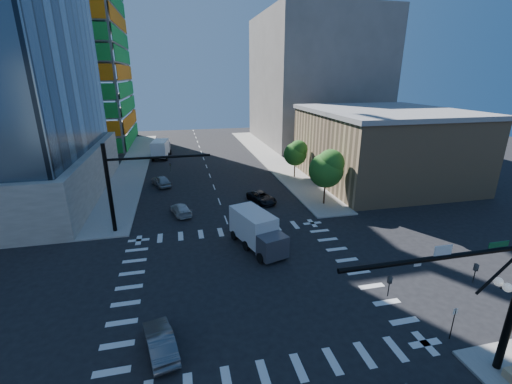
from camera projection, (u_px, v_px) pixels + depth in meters
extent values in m
plane|color=black|center=(248.00, 280.00, 26.88)|extent=(160.00, 160.00, 0.00)
cube|color=silver|center=(248.00, 279.00, 26.88)|extent=(20.00, 20.00, 0.01)
cube|color=gray|center=(269.00, 157.00, 66.38)|extent=(5.00, 60.00, 0.15)
cube|color=gray|center=(134.00, 164.00, 61.07)|extent=(5.00, 60.00, 0.15)
cube|color=green|center=(120.00, 29.00, 72.91)|extent=(0.12, 24.00, 49.00)
cube|color=orange|center=(32.00, 18.00, 58.62)|extent=(24.00, 0.12, 49.00)
cube|color=#9E815B|center=(382.00, 148.00, 50.84)|extent=(20.00, 22.00, 10.00)
cube|color=slate|center=(387.00, 111.00, 49.12)|extent=(20.50, 22.50, 0.60)
cube|color=#68625E|center=(314.00, 80.00, 78.76)|extent=(24.00, 30.00, 28.00)
cylinder|color=black|center=(442.00, 258.00, 15.21)|extent=(10.00, 0.24, 0.24)
cylinder|color=black|center=(502.00, 269.00, 16.33)|extent=(2.50, 0.14, 2.50)
imported|color=black|center=(474.00, 273.00, 15.99)|extent=(0.16, 0.20, 1.00)
imported|color=black|center=(389.00, 286.00, 15.04)|extent=(0.16, 0.20, 1.00)
cube|color=white|center=(443.00, 251.00, 15.10)|extent=(0.90, 0.04, 0.50)
cube|color=#0C5429|center=(499.00, 244.00, 15.75)|extent=(1.10, 0.04, 0.28)
cylinder|color=black|center=(510.00, 287.00, 16.86)|extent=(1.20, 0.08, 0.08)
sphere|color=white|center=(499.00, 282.00, 16.92)|extent=(0.44, 0.44, 0.44)
sphere|color=white|center=(508.00, 288.00, 16.46)|extent=(0.44, 0.44, 0.44)
cylinder|color=black|center=(109.00, 189.00, 33.53)|extent=(0.40, 0.40, 9.00)
cylinder|color=black|center=(159.00, 157.00, 33.65)|extent=(10.00, 0.24, 0.24)
imported|color=black|center=(170.00, 168.00, 34.22)|extent=(0.16, 0.20, 1.00)
cylinder|color=#382316|center=(324.00, 195.00, 42.02)|extent=(0.20, 0.20, 2.27)
sphere|color=#164D14|center=(326.00, 170.00, 41.02)|extent=(4.16, 4.16, 4.16)
sphere|color=#3B7F2A|center=(331.00, 163.00, 40.51)|extent=(3.25, 3.25, 3.25)
cylinder|color=#382316|center=(295.00, 171.00, 53.20)|extent=(0.20, 0.20, 1.92)
sphere|color=#164D14|center=(295.00, 154.00, 52.35)|extent=(3.52, 3.52, 3.52)
sphere|color=#3B7F2A|center=(298.00, 149.00, 51.89)|extent=(2.75, 2.75, 2.75)
cylinder|color=black|center=(453.00, 324.00, 20.50)|extent=(0.06, 0.06, 2.20)
cube|color=silver|center=(455.00, 311.00, 20.21)|extent=(0.30, 0.03, 0.40)
imported|color=black|center=(262.00, 197.00, 42.98)|extent=(3.54, 5.10, 1.29)
imported|color=silver|center=(181.00, 209.00, 39.24)|extent=(2.75, 4.60, 1.25)
imported|color=gray|center=(161.00, 181.00, 49.21)|extent=(3.25, 4.89, 1.55)
imported|color=#55565B|center=(160.00, 341.00, 19.71)|extent=(2.33, 4.41, 1.38)
cube|color=silver|center=(259.00, 229.00, 31.12)|extent=(3.85, 5.62, 2.66)
cube|color=#47474F|center=(259.00, 236.00, 31.34)|extent=(2.79, 2.45, 1.95)
cube|color=white|center=(161.00, 147.00, 65.90)|extent=(3.29, 5.73, 2.83)
cube|color=#47474F|center=(162.00, 151.00, 66.13)|extent=(2.73, 2.26, 2.07)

